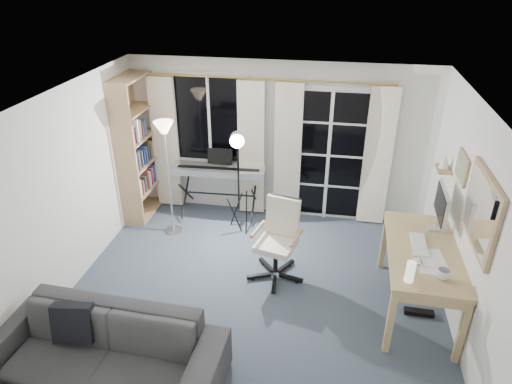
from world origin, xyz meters
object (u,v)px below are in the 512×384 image
keyboard_piano (219,171)px  studio_light (238,152)px  desk (423,257)px  bookshelf (137,151)px  monitor (441,206)px  sofa (100,343)px  torchiere_lamp (166,145)px  mug (444,273)px  office_chair (280,232)px

keyboard_piano → studio_light: size_ratio=0.88×
desk → bookshelf: bearing=159.5°
bookshelf → keyboard_piano: size_ratio=1.55×
monitor → sofa: bearing=-147.0°
keyboard_piano → studio_light: bearing=-49.6°
keyboard_piano → studio_light: (0.39, -0.42, 0.52)m
studio_light → keyboard_piano: bearing=125.2°
torchiere_lamp → bookshelf: bearing=143.1°
bookshelf → mug: bearing=-26.7°
desk → sofa: 3.47m
office_chair → desk: (1.65, -0.41, 0.12)m
studio_light → sofa: studio_light is taller
bookshelf → keyboard_piano: bearing=3.5°
mug → keyboard_piano: bearing=142.5°
torchiere_lamp → monitor: 3.59m
torchiere_lamp → desk: (3.33, -1.11, -0.65)m
bookshelf → desk: 4.34m
torchiere_lamp → monitor: size_ratio=2.86×
keyboard_piano → studio_light: 0.77m
bookshelf → office_chair: bookshelf is taller
keyboard_piano → desk: bearing=-34.1°
torchiere_lamp → monitor: torchiere_lamp is taller
torchiere_lamp → sofa: (0.24, -2.67, -0.93)m
desk → monitor: monitor is taller
keyboard_piano → bookshelf: bearing=-179.6°
torchiere_lamp → sofa: torchiere_lamp is taller
torchiere_lamp → mug: bearing=-25.2°
sofa → mug: bearing=20.5°
desk → office_chair: bearing=167.5°
monitor → desk: bearing=-112.0°
bookshelf → office_chair: bearing=-26.5°
office_chair → mug: office_chair is taller
torchiere_lamp → sofa: 2.84m
torchiere_lamp → studio_light: (0.97, 0.16, -0.09)m
office_chair → sofa: bearing=-112.6°
bookshelf → desk: (4.01, -1.62, -0.31)m
office_chair → monitor: (1.84, 0.04, 0.54)m
office_chair → desk: bearing=-0.5°
monitor → sofa: (-3.28, -2.01, -0.69)m
studio_light → monitor: (2.55, -0.82, -0.14)m
desk → monitor: 0.64m
studio_light → office_chair: bearing=-58.0°
torchiere_lamp → keyboard_piano: size_ratio=1.21×
keyboard_piano → monitor: size_ratio=2.36×
bookshelf → torchiere_lamp: size_ratio=1.28×
keyboard_piano → sofa: bearing=-98.5°
monitor → torchiere_lamp: bearing=170.9°
keyboard_piano → office_chair: 1.69m
studio_light → mug: (2.46, -1.77, -0.39)m
keyboard_piano → desk: size_ratio=0.90×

